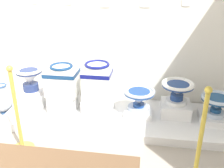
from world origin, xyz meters
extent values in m
cube|color=silver|center=(1.83, 2.48, 1.43)|extent=(3.86, 0.06, 2.86)
cube|color=white|center=(1.83, 1.97, 0.05)|extent=(2.91, 0.93, 0.11)
cube|color=white|center=(0.63, 2.04, 0.19)|extent=(0.40, 0.37, 0.17)
cylinder|color=white|center=(0.63, 2.04, 0.30)|extent=(0.32, 0.32, 0.05)
cylinder|color=navy|center=(0.63, 2.04, 0.38)|extent=(0.20, 0.20, 0.10)
cone|color=white|center=(0.63, 2.04, 0.52)|extent=(0.35, 0.35, 0.19)
cylinder|color=navy|center=(0.63, 2.04, 0.60)|extent=(0.34, 0.34, 0.03)
torus|color=white|center=(0.63, 2.04, 0.62)|extent=(0.36, 0.36, 0.04)
cylinder|color=navy|center=(0.63, 2.04, 0.61)|extent=(0.24, 0.24, 0.01)
cube|color=white|center=(1.10, 1.99, 0.22)|extent=(0.33, 0.39, 0.22)
cube|color=white|center=(1.10, 1.99, 0.49)|extent=(0.40, 0.31, 0.33)
cube|color=navy|center=(1.10, 1.99, 0.62)|extent=(0.41, 0.32, 0.05)
cylinder|color=white|center=(1.10, 1.99, 0.68)|extent=(0.27, 0.27, 0.05)
torus|color=navy|center=(1.10, 1.99, 0.71)|extent=(0.29, 0.29, 0.04)
cube|color=white|center=(1.56, 2.01, 0.20)|extent=(0.39, 0.29, 0.19)
cube|color=white|center=(1.56, 2.01, 0.48)|extent=(0.35, 0.31, 0.38)
cube|color=navy|center=(1.56, 2.01, 0.64)|extent=(0.36, 0.32, 0.05)
cylinder|color=white|center=(1.56, 2.01, 0.71)|extent=(0.29, 0.29, 0.08)
torus|color=navy|center=(1.56, 2.01, 0.75)|extent=(0.31, 0.31, 0.04)
cube|color=white|center=(2.10, 1.99, 0.14)|extent=(0.35, 0.30, 0.08)
cylinder|color=#A8B6D2|center=(2.10, 1.99, 0.20)|extent=(0.27, 0.27, 0.04)
cylinder|color=navy|center=(2.10, 1.99, 0.25)|extent=(0.14, 0.14, 0.04)
cone|color=#A8B6D2|center=(2.10, 1.99, 0.35)|extent=(0.39, 0.39, 0.17)
cylinder|color=navy|center=(2.10, 1.99, 0.42)|extent=(0.38, 0.38, 0.03)
torus|color=#A8B6D2|center=(2.10, 1.99, 0.44)|extent=(0.40, 0.40, 0.04)
cylinder|color=navy|center=(2.10, 1.99, 0.43)|extent=(0.27, 0.27, 0.01)
cube|color=white|center=(2.57, 2.06, 0.19)|extent=(0.37, 0.36, 0.17)
cylinder|color=white|center=(2.57, 2.06, 0.30)|extent=(0.27, 0.27, 0.05)
cylinder|color=navy|center=(2.57, 2.06, 0.36)|extent=(0.16, 0.16, 0.07)
cone|color=white|center=(2.57, 2.06, 0.47)|extent=(0.39, 0.39, 0.14)
cylinder|color=navy|center=(2.57, 2.06, 0.52)|extent=(0.39, 0.39, 0.03)
torus|color=white|center=(2.57, 2.06, 0.54)|extent=(0.40, 0.40, 0.04)
cylinder|color=navy|center=(2.57, 2.06, 0.53)|extent=(0.28, 0.28, 0.01)
cube|color=white|center=(3.03, 1.97, 0.15)|extent=(0.36, 0.35, 0.08)
cylinder|color=silver|center=(3.03, 1.97, 0.21)|extent=(0.23, 0.23, 0.06)
cylinder|color=navy|center=(3.03, 1.97, 0.26)|extent=(0.13, 0.13, 0.04)
cone|color=silver|center=(3.03, 1.97, 0.36)|extent=(0.38, 0.38, 0.14)
cylinder|color=navy|center=(3.03, 1.97, 0.41)|extent=(0.37, 0.37, 0.03)
torus|color=silver|center=(3.03, 1.97, 0.43)|extent=(0.39, 0.39, 0.04)
cylinder|color=navy|center=(3.03, 1.97, 0.42)|extent=(0.27, 0.27, 0.01)
cube|color=white|center=(1.59, 2.45, 1.46)|extent=(0.12, 0.01, 0.15)
cube|color=white|center=(2.10, 2.45, 1.46)|extent=(0.13, 0.01, 0.13)
cube|color=white|center=(2.60, 2.45, 1.49)|extent=(0.10, 0.01, 0.15)
cylinder|color=navy|center=(0.25, 1.94, 0.01)|extent=(0.12, 0.12, 0.03)
ellipsoid|color=silver|center=(0.25, 1.94, 0.17)|extent=(0.24, 0.24, 0.27)
cylinder|color=silver|center=(0.25, 1.94, 0.36)|extent=(0.12, 0.12, 0.11)
torus|color=navy|center=(0.25, 1.94, 0.41)|extent=(0.16, 0.16, 0.02)
cylinder|color=gold|center=(0.88, 1.20, 0.01)|extent=(0.26, 0.26, 0.02)
cylinder|color=gold|center=(0.88, 1.20, 0.47)|extent=(0.04, 0.04, 0.90)
sphere|color=gold|center=(0.88, 1.20, 0.95)|extent=(0.06, 0.06, 0.06)
cylinder|color=gold|center=(2.68, 1.01, 0.47)|extent=(0.04, 0.04, 0.88)
sphere|color=gold|center=(2.68, 1.01, 0.94)|extent=(0.06, 0.06, 0.06)
camera|label=1|loc=(2.20, -0.95, 1.80)|focal=41.40mm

